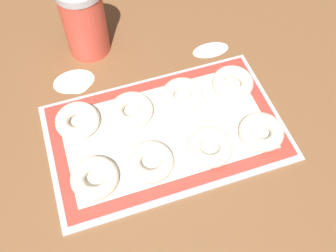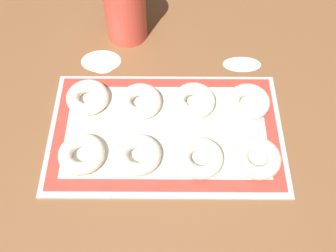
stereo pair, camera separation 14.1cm
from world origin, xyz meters
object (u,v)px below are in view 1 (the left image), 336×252
bagel_front_mid_left (150,162)px  bagel_back_far_left (77,121)px  bagel_back_mid_left (132,110)px  bagel_front_far_left (95,178)px  bagel_front_mid_right (210,147)px  flour_canister (84,20)px  baking_tray (168,132)px  bagel_back_far_right (233,83)px  bagel_front_far_right (261,132)px  bagel_back_mid_right (183,95)px

bagel_front_mid_left → bagel_back_far_left: same height
bagel_back_far_left → bagel_back_mid_left: same height
bagel_front_far_left → bagel_back_far_left: size_ratio=1.00×
bagel_front_mid_right → flour_canister: 0.40m
baking_tray → bagel_back_far_left: size_ratio=5.30×
bagel_back_far_right → bagel_front_mid_right: bearing=-128.6°
bagel_front_far_right → bagel_back_mid_left: size_ratio=1.00×
baking_tray → bagel_front_far_left: (-0.17, -0.07, 0.02)m
bagel_front_far_left → bagel_front_far_right: (0.34, -0.01, 0.00)m
bagel_front_far_left → bagel_back_mid_right: 0.25m
baking_tray → bagel_back_far_left: bearing=157.3°
bagel_back_mid_right → bagel_front_far_left: bearing=-149.5°
bagel_front_mid_right → flour_canister: (-0.16, 0.36, 0.06)m
bagel_front_far_left → bagel_back_far_right: bearing=20.8°
bagel_back_mid_right → flour_canister: size_ratio=0.52×
bagel_front_far_right → bagel_back_far_right: 0.13m
bagel_front_mid_right → bagel_back_far_left: (-0.23, 0.14, 0.00)m
baking_tray → bagel_front_mid_left: bagel_front_mid_left is taller
bagel_back_mid_right → flour_canister: 0.28m
bagel_front_far_right → bagel_back_mid_right: bearing=130.7°
bagel_front_far_left → baking_tray: bearing=21.5°
baking_tray → bagel_front_mid_right: 0.10m
baking_tray → flour_canister: flour_canister is taller
bagel_front_mid_left → bagel_back_mid_left: (-0.00, 0.13, 0.00)m
bagel_back_far_left → bagel_back_mid_left: bearing=-5.1°
bagel_front_far_right → bagel_back_far_left: 0.37m
bagel_back_mid_left → bagel_front_mid_right: bearing=-47.9°
bagel_front_far_right → flour_canister: (-0.27, 0.36, 0.06)m
bagel_front_far_left → bagel_front_mid_left: bearing=-0.4°
baking_tray → bagel_back_mid_left: bearing=133.8°
bagel_front_mid_right → bagel_front_far_right: bearing=-0.1°
baking_tray → bagel_back_mid_right: (0.05, 0.06, 0.02)m
bagel_front_mid_left → bagel_front_mid_right: (0.12, -0.01, 0.00)m
bagel_front_mid_right → bagel_back_far_right: (0.11, 0.13, 0.00)m
bagel_front_far_right → bagel_back_mid_right: (-0.12, 0.14, 0.00)m
bagel_front_mid_left → bagel_back_far_right: (0.23, 0.13, 0.00)m
baking_tray → bagel_front_far_left: bearing=-158.5°
bagel_front_mid_left → bagel_back_mid_right: 0.17m
bagel_front_mid_right → bagel_back_far_right: same height
flour_canister → bagel_back_mid_right: bearing=-55.3°
bagel_back_mid_left → bagel_back_mid_right: 0.11m
baking_tray → bagel_front_mid_right: size_ratio=5.30×
bagel_back_far_left → flour_canister: size_ratio=0.52×
bagel_back_far_left → bagel_back_mid_left: size_ratio=1.00×
bagel_front_far_right → bagel_back_far_left: size_ratio=1.00×
bagel_back_far_left → bagel_front_far_right: bearing=-22.8°
bagel_front_far_right → bagel_back_mid_left: (-0.23, 0.13, 0.00)m
bagel_front_far_left → flour_canister: bearing=79.4°
bagel_front_far_left → bagel_front_far_right: size_ratio=1.00×
baking_tray → bagel_back_mid_left: bagel_back_mid_left is taller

